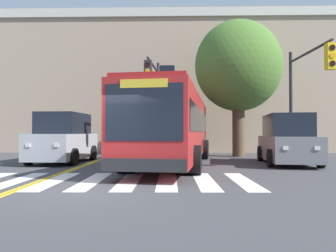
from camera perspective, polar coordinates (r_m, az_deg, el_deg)
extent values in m
plane|color=#424244|center=(8.50, -14.60, -10.90)|extent=(120.00, 120.00, 0.00)
cube|color=white|center=(10.89, -24.85, -8.64)|extent=(0.62, 3.70, 0.01)
cube|color=white|center=(10.46, -19.20, -9.00)|extent=(0.62, 3.70, 0.01)
cube|color=white|center=(10.15, -13.13, -9.28)|extent=(0.62, 3.70, 0.01)
cube|color=white|center=(9.94, -6.72, -9.47)|extent=(0.62, 3.70, 0.01)
cube|color=white|center=(9.87, -0.14, -9.54)|extent=(0.62, 3.70, 0.01)
cube|color=white|center=(9.92, 6.47, -9.49)|extent=(0.62, 3.70, 0.01)
cube|color=white|center=(10.10, 12.91, -9.32)|extent=(0.62, 3.70, 0.01)
cube|color=gold|center=(24.11, -8.47, -4.53)|extent=(0.12, 36.00, 0.01)
cube|color=gold|center=(24.08, -8.10, -4.53)|extent=(0.12, 36.00, 0.01)
cube|color=#B22323|center=(15.11, 1.06, -0.18)|extent=(4.04, 12.51, 2.65)
cube|color=black|center=(14.99, 5.74, 0.84)|extent=(1.51, 11.21, 0.96)
cube|color=black|center=(15.33, -3.52, 0.80)|extent=(1.51, 11.21, 0.96)
cube|color=black|center=(9.06, -4.27, 2.44)|extent=(2.19, 0.31, 1.59)
cube|color=yellow|center=(9.14, -4.27, 7.43)|extent=(1.34, 0.21, 0.24)
cube|color=#232326|center=(9.06, -4.32, -6.84)|extent=(2.39, 0.41, 0.36)
cube|color=maroon|center=(15.19, 1.05, 5.13)|extent=(3.83, 12.00, 0.16)
cylinder|color=black|center=(11.23, 4.34, -5.92)|extent=(0.69, 1.08, 1.01)
cylinder|color=black|center=(11.65, -7.27, -5.74)|extent=(0.69, 1.08, 1.01)
cylinder|color=black|center=(17.78, 6.03, -4.14)|extent=(0.69, 1.08, 1.01)
cylinder|color=black|center=(18.05, -1.43, -4.10)|extent=(0.69, 1.08, 1.01)
cylinder|color=black|center=(18.87, 6.19, -3.96)|extent=(0.69, 1.08, 1.01)
cylinder|color=black|center=(19.13, -0.84, -3.93)|extent=(0.69, 1.08, 1.01)
cube|color=#B7BABF|center=(16.55, -17.72, -3.33)|extent=(2.17, 4.69, 1.17)
cube|color=black|center=(16.59, -17.64, 0.42)|extent=(1.90, 2.93, 1.00)
cube|color=white|center=(14.16, -18.87, -3.24)|extent=(0.20, 0.05, 0.14)
cube|color=white|center=(14.66, -23.20, -3.13)|extent=(0.20, 0.05, 0.14)
cylinder|color=black|center=(14.88, -16.06, -5.19)|extent=(0.25, 0.77, 0.76)
cylinder|color=black|center=(15.68, -23.12, -4.93)|extent=(0.25, 0.77, 0.76)
cylinder|color=black|center=(17.60, -12.93, -4.56)|extent=(0.25, 0.77, 0.76)
cylinder|color=black|center=(18.28, -19.08, -4.40)|extent=(0.25, 0.77, 0.76)
cube|color=slate|center=(15.90, 20.03, -3.60)|extent=(2.49, 5.10, 1.06)
cube|color=black|center=(15.93, 19.97, 0.11)|extent=(2.08, 3.22, 1.00)
cube|color=white|center=(13.64, 24.57, -3.56)|extent=(0.20, 0.06, 0.14)
cube|color=white|center=(13.36, 19.80, -3.64)|extent=(0.20, 0.06, 0.14)
cylinder|color=black|center=(14.69, 25.06, -5.18)|extent=(0.31, 0.78, 0.76)
cylinder|color=black|center=(14.25, 17.41, -5.36)|extent=(0.31, 0.78, 0.76)
cylinder|color=black|center=(17.62, 22.16, -4.50)|extent=(0.31, 0.78, 0.76)
cylinder|color=black|center=(17.25, 15.77, -4.62)|extent=(0.31, 0.78, 0.76)
cylinder|color=#28282D|center=(17.26, 20.62, 3.15)|extent=(0.16, 0.16, 5.42)
cylinder|color=#28282D|center=(15.79, 23.29, 11.70)|extent=(0.29, 3.95, 0.11)
cube|color=yellow|center=(14.06, 26.45, 10.81)|extent=(0.35, 0.30, 1.00)
cylinder|color=black|center=(13.99, 26.73, 12.12)|extent=(0.22, 0.04, 0.22)
cylinder|color=orange|center=(13.93, 26.74, 10.92)|extent=(0.22, 0.04, 0.22)
cylinder|color=black|center=(13.87, 26.75, 9.71)|extent=(0.22, 0.04, 0.22)
cylinder|color=#28282D|center=(18.31, -1.72, 2.73)|extent=(0.16, 0.16, 5.35)
cylinder|color=#28282D|center=(16.77, -2.54, 10.41)|extent=(0.39, 3.71, 0.11)
cube|color=#28282D|center=(14.99, -3.49, 9.45)|extent=(0.36, 0.30, 1.00)
cylinder|color=black|center=(14.91, -3.58, 10.69)|extent=(0.22, 0.05, 0.22)
cylinder|color=orange|center=(14.85, -3.58, 9.56)|extent=(0.22, 0.05, 0.22)
cylinder|color=black|center=(14.80, -3.58, 8.41)|extent=(0.22, 0.05, 0.22)
cylinder|color=brown|center=(20.02, 12.18, -0.75)|extent=(0.73, 0.73, 3.12)
ellipsoid|color=#4C752D|center=(20.41, 12.14, 10.23)|extent=(5.87, 5.49, 5.47)
cube|color=tan|center=(27.39, 0.02, 6.76)|extent=(34.46, 7.99, 10.38)
cube|color=beige|center=(24.59, -0.22, 19.21)|extent=(34.46, 0.16, 0.60)
cube|color=black|center=(23.14, -0.22, 1.74)|extent=(1.10, 0.06, 1.40)
cube|color=black|center=(23.46, -0.22, 8.85)|extent=(1.10, 0.06, 1.40)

